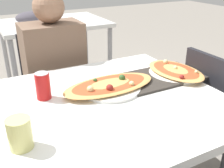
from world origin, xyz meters
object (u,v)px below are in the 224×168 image
dining_table (111,114)px  person_seated (55,65)px  soda_can (43,86)px  pizza_main (110,86)px  chair_far_seated (53,84)px  chair_side_right (219,112)px  pizza_second (175,71)px  drink_glass (20,134)px

dining_table → person_seated: size_ratio=0.87×
person_seated → soda_can: bearing=69.4°
pizza_main → soda_can: 0.32m
chair_far_seated → soda_can: bearing=72.7°
dining_table → pizza_main: pizza_main is taller
chair_side_right → pizza_second: (-0.25, 0.14, 0.26)m
dining_table → soda_can: bearing=150.5°
dining_table → person_seated: (-0.06, 0.69, 0.02)m
chair_side_right → soda_can: size_ratio=6.98×
chair_side_right → pizza_second: 0.39m
dining_table → person_seated: bearing=95.3°
dining_table → chair_far_seated: size_ratio=1.17×
person_seated → pizza_second: 0.79m
person_seated → chair_far_seated: bearing=-90.0°
chair_far_seated → person_seated: 0.22m
chair_side_right → pizza_main: size_ratio=1.79×
person_seated → pizza_main: size_ratio=2.39×
chair_far_seated → chair_side_right: size_ratio=1.00×
chair_far_seated → soda_can: same height
drink_glass → pizza_second: bearing=16.4°
drink_glass → chair_far_seated: bearing=69.6°
drink_glass → pizza_second: 0.91m
soda_can → pizza_main: bearing=-10.5°
dining_table → chair_far_seated: (-0.06, 0.80, -0.16)m
pizza_main → dining_table: bearing=-115.0°
person_seated → drink_glass: (-0.36, -0.86, 0.11)m
dining_table → drink_glass: 0.47m
drink_glass → pizza_second: (0.88, 0.26, -0.04)m
soda_can → dining_table: bearing=-29.5°
chair_far_seated → chair_side_right: bearing=132.2°
chair_far_seated → pizza_main: (0.11, -0.71, 0.26)m
dining_table → chair_side_right: size_ratio=1.17×
dining_table → drink_glass: drink_glass is taller
dining_table → pizza_second: 0.47m
chair_far_seated → person_seated: (0.00, -0.11, 0.19)m
dining_table → pizza_main: size_ratio=2.09×
pizza_second → chair_far_seated: bearing=126.1°
dining_table → person_seated: person_seated is taller
pizza_second → drink_glass: bearing=-163.6°
dining_table → drink_glass: bearing=-158.6°
person_seated → drink_glass: bearing=67.2°
soda_can → drink_glass: 0.35m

